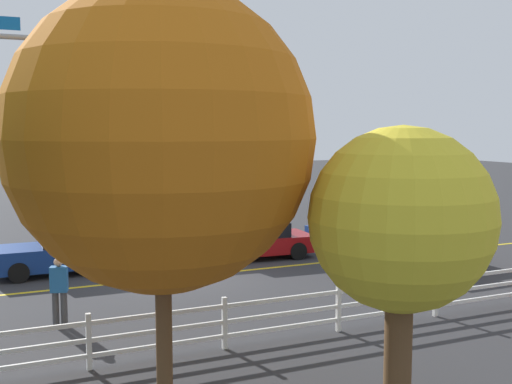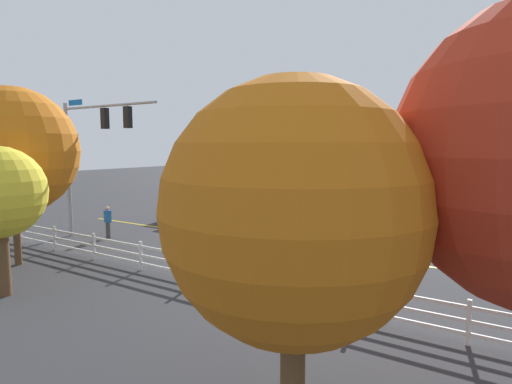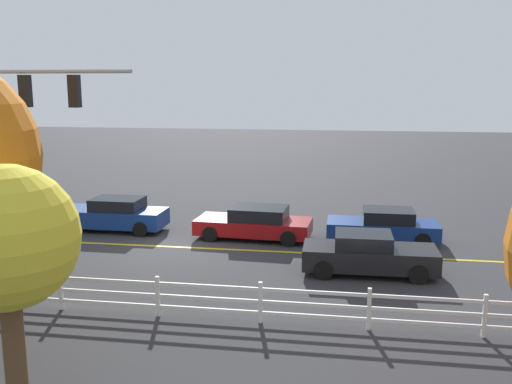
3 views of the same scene
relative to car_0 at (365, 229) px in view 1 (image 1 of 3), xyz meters
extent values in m
plane|color=#2D2D30|center=(8.23, 2.15, -0.66)|extent=(120.00, 120.00, 0.00)
cube|color=gold|center=(4.23, 2.15, -0.65)|extent=(28.00, 0.16, 0.01)
cylinder|color=gray|center=(11.44, 6.44, 6.11)|extent=(6.70, 0.12, 0.12)
cube|color=black|center=(11.63, 6.44, 5.51)|extent=(0.32, 0.28, 1.00)
sphere|color=red|center=(11.63, 6.29, 5.83)|extent=(0.17, 0.17, 0.17)
sphere|color=orange|center=(11.63, 6.29, 5.51)|extent=(0.17, 0.17, 0.17)
sphere|color=#148C19|center=(11.63, 6.29, 5.19)|extent=(0.17, 0.17, 0.17)
cube|color=black|center=(9.98, 6.44, 5.51)|extent=(0.32, 0.28, 1.00)
sphere|color=red|center=(9.98, 6.29, 5.83)|extent=(0.17, 0.17, 0.17)
sphere|color=orange|center=(9.98, 6.29, 5.51)|extent=(0.17, 0.17, 0.17)
sphere|color=#148C19|center=(9.98, 6.29, 5.19)|extent=(0.17, 0.17, 0.17)
cube|color=navy|center=(0.05, 0.00, -0.13)|extent=(4.49, 1.82, 0.62)
cube|color=black|center=(-0.17, 0.00, 0.44)|extent=(2.03, 1.63, 0.52)
cylinder|color=black|center=(1.58, 0.84, -0.34)|extent=(0.64, 0.22, 0.64)
cylinder|color=black|center=(1.58, -0.85, -0.34)|extent=(0.64, 0.22, 0.64)
cylinder|color=black|center=(-1.47, 0.85, -0.34)|extent=(0.64, 0.22, 0.64)
cylinder|color=black|center=(-1.47, -0.84, -0.34)|extent=(0.64, 0.22, 0.64)
cube|color=maroon|center=(5.36, 0.34, -0.13)|extent=(4.89, 2.20, 0.61)
cube|color=black|center=(5.12, 0.36, 0.43)|extent=(2.38, 1.87, 0.53)
cylinder|color=black|center=(7.04, 1.15, -0.34)|extent=(0.65, 0.26, 0.64)
cylinder|color=black|center=(6.93, -0.65, -0.34)|extent=(0.65, 0.26, 0.64)
cylinder|color=black|center=(3.79, 1.34, -0.34)|extent=(0.65, 0.26, 0.64)
cylinder|color=black|center=(3.69, -0.47, -0.34)|extent=(0.65, 0.26, 0.64)
cube|color=black|center=(0.72, 4.22, -0.08)|extent=(4.52, 1.81, 0.72)
cube|color=black|center=(0.94, 4.22, 0.52)|extent=(1.92, 1.60, 0.48)
cylinder|color=black|center=(-0.80, 3.38, -0.34)|extent=(0.64, 0.23, 0.64)
cylinder|color=black|center=(-0.82, 5.01, -0.34)|extent=(0.64, 0.23, 0.64)
cylinder|color=black|center=(2.26, 3.43, -0.34)|extent=(0.64, 0.23, 0.64)
cylinder|color=black|center=(2.24, 5.05, -0.34)|extent=(0.64, 0.23, 0.64)
cube|color=navy|center=(11.72, 0.00, -0.07)|extent=(4.66, 1.82, 0.73)
cube|color=black|center=(11.48, 0.00, 0.55)|extent=(2.15, 1.62, 0.51)
cylinder|color=black|center=(13.30, 0.81, -0.34)|extent=(0.64, 0.23, 0.64)
cylinder|color=black|center=(13.29, -0.84, -0.34)|extent=(0.64, 0.23, 0.64)
cylinder|color=black|center=(10.14, 0.84, -0.34)|extent=(0.64, 0.23, 0.64)
cylinder|color=black|center=(10.13, -0.81, -0.34)|extent=(0.64, 0.23, 0.64)
cylinder|color=#3F3F42|center=(12.55, 5.75, -0.23)|extent=(0.16, 0.16, 0.85)
cylinder|color=#3F3F42|center=(12.74, 5.69, -0.23)|extent=(0.16, 0.16, 0.85)
cube|color=#1E5999|center=(12.64, 5.72, 0.50)|extent=(0.46, 0.37, 0.62)
sphere|color=tan|center=(12.64, 5.72, 0.92)|extent=(0.22, 0.22, 0.22)
cube|color=white|center=(3.78, 8.83, -0.08)|extent=(0.10, 0.10, 1.15)
cube|color=white|center=(6.67, 8.83, -0.08)|extent=(0.10, 0.10, 1.15)
cube|color=white|center=(9.56, 8.83, -0.08)|extent=(0.10, 0.10, 1.15)
cube|color=white|center=(12.45, 8.83, -0.08)|extent=(0.10, 0.10, 1.15)
cube|color=white|center=(5.23, 8.83, 0.29)|extent=(26.00, 0.06, 0.09)
cube|color=white|center=(5.23, 8.83, -0.06)|extent=(26.00, 0.06, 0.09)
cube|color=white|center=(5.23, 8.83, -0.38)|extent=(26.00, 0.06, 0.09)
cylinder|color=brown|center=(11.51, 11.01, 0.70)|extent=(0.28, 0.28, 2.71)
sphere|color=#C66614|center=(11.51, 11.01, 3.98)|extent=(5.15, 5.15, 5.15)
cylinder|color=brown|center=(8.25, 13.20, 0.48)|extent=(0.45, 0.45, 2.27)
sphere|color=yellow|center=(8.25, 13.20, 2.72)|extent=(2.95, 2.95, 2.95)
camera|label=1|loc=(14.31, 21.14, 4.17)|focal=43.75mm
camera|label=2|loc=(-6.02, 20.03, 4.20)|focal=30.06mm
camera|label=3|loc=(1.61, 23.17, 5.71)|focal=39.84mm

